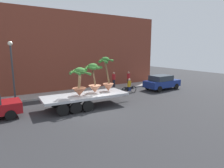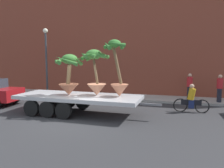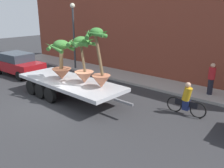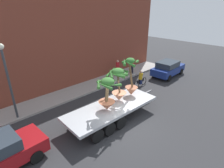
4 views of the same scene
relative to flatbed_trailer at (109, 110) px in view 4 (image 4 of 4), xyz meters
name	(u,v)px [view 4 (image 4 of 4)]	position (x,y,z in m)	size (l,w,h in m)	color
ground_plane	(124,125)	(0.36, -1.03, -0.77)	(60.00, 60.00, 0.00)	#2D2D30
sidewalk	(71,93)	(0.36, 5.07, -0.70)	(24.00, 2.20, 0.15)	#A39E99
building_facade	(56,42)	(0.36, 6.77, 3.33)	(24.00, 1.20, 8.21)	brown
flatbed_trailer	(109,110)	(0.00, 0.00, 0.00)	(7.40, 2.47, 0.98)	#B7BABF
potted_palm_rear	(107,95)	(-0.21, -0.08, 1.22)	(1.53, 1.59, 2.08)	#B26647
potted_palm_middle	(131,80)	(2.27, 0.19, 1.40)	(1.32, 1.27, 2.78)	#C17251
potted_palm_front	(119,85)	(1.10, 0.23, 1.39)	(1.52, 1.52, 2.31)	tan
cyclist	(141,79)	(5.84, 2.03, -0.10)	(1.84, 0.35, 1.54)	black
parked_car	(168,68)	(10.06, 1.73, 0.05)	(4.19, 2.07, 1.58)	navy
pedestrian_near_gate	(118,68)	(5.88, 5.00, 0.27)	(0.36, 0.36, 1.71)	black
pedestrian_far_left	(132,65)	(7.61, 4.56, 0.27)	(0.36, 0.36, 1.71)	black
street_lamp	(7,73)	(-4.21, 4.27, 2.46)	(0.36, 0.36, 4.83)	#383D42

